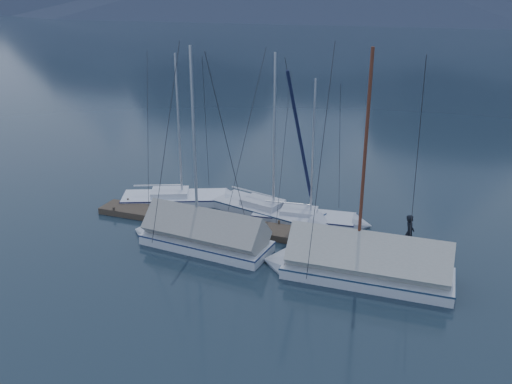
% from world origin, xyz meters
% --- Properties ---
extents(ground, '(1000.00, 1000.00, 0.00)m').
position_xyz_m(ground, '(0.00, 0.00, 0.00)').
color(ground, black).
rests_on(ground, ground).
extents(dock, '(18.00, 1.50, 0.54)m').
position_xyz_m(dock, '(0.00, 2.00, 0.11)').
color(dock, '#382D23').
rests_on(dock, ground).
extents(mooring_posts, '(15.12, 1.52, 0.35)m').
position_xyz_m(mooring_posts, '(-0.50, 2.00, 0.35)').
color(mooring_posts, '#382D23').
rests_on(mooring_posts, ground).
extents(sailboat_open_left, '(7.26, 4.56, 9.32)m').
position_xyz_m(sailboat_open_left, '(-5.03, 4.67, 0.16)').
color(sailboat_open_left, white).
rests_on(sailboat_open_left, ground).
extents(sailboat_open_mid, '(7.55, 3.90, 9.61)m').
position_xyz_m(sailboat_open_mid, '(0.63, 4.24, 0.17)').
color(sailboat_open_mid, silver).
rests_on(sailboat_open_mid, ground).
extents(sailboat_open_right, '(6.44, 2.70, 8.33)m').
position_xyz_m(sailboat_open_right, '(2.69, 4.33, 0.15)').
color(sailboat_open_right, silver).
rests_on(sailboat_open_right, ground).
extents(sailboat_covered_near, '(8.30, 3.56, 10.72)m').
position_xyz_m(sailboat_covered_near, '(5.46, -0.80, 0.53)').
color(sailboat_covered_near, silver).
rests_on(sailboat_covered_near, ground).
extents(sailboat_covered_far, '(7.56, 3.19, 10.36)m').
position_xyz_m(sailboat_covered_far, '(-2.23, -0.39, 0.51)').
color(sailboat_covered_far, silver).
rests_on(sailboat_covered_far, ground).
extents(person, '(0.44, 0.65, 1.74)m').
position_xyz_m(person, '(7.50, 1.92, 1.21)').
color(person, black).
rests_on(person, dock).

